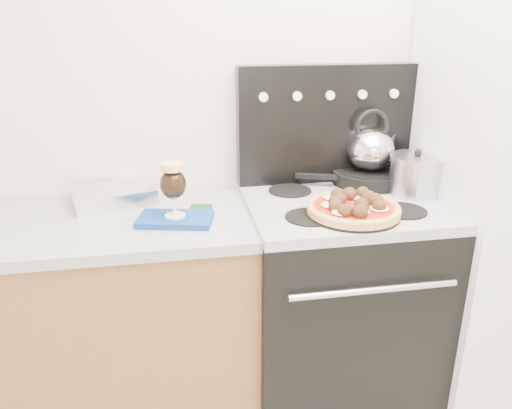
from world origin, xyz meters
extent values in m
cube|color=beige|center=(0.00, 1.50, 1.25)|extent=(3.50, 0.01, 2.50)
cube|color=brown|center=(-1.02, 1.20, 0.43)|extent=(1.45, 0.60, 0.86)
cube|color=#A4A4AB|center=(-1.02, 1.20, 0.88)|extent=(1.48, 0.63, 0.04)
cube|color=black|center=(0.08, 1.18, 0.44)|extent=(0.76, 0.65, 0.88)
cube|color=#ADADB2|center=(0.08, 1.18, 0.90)|extent=(0.76, 0.65, 0.04)
cube|color=black|center=(0.08, 1.45, 1.17)|extent=(0.76, 0.08, 0.50)
cube|color=silver|center=(0.78, 1.15, 0.95)|extent=(0.64, 0.68, 1.90)
cube|color=white|center=(-0.82, 1.37, 0.93)|extent=(0.36, 0.31, 0.06)
cube|color=navy|center=(-0.58, 1.12, 0.91)|extent=(0.30, 0.21, 0.02)
cylinder|color=black|center=(0.06, 1.02, 0.93)|extent=(0.41, 0.41, 0.01)
cylinder|color=black|center=(0.26, 1.37, 0.95)|extent=(0.40, 0.40, 0.06)
cylinder|color=#B4B5BF|center=(0.40, 1.21, 1.00)|extent=(0.25, 0.25, 0.15)
camera|label=1|loc=(-0.59, -0.59, 1.60)|focal=35.00mm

